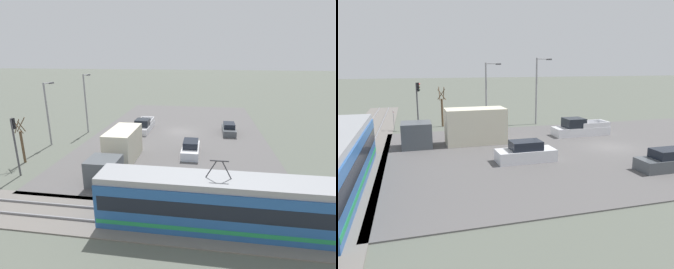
# 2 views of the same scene
# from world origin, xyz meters

# --- Properties ---
(ground_plane) EXTENTS (320.00, 320.00, 0.00)m
(ground_plane) POSITION_xyz_m (0.00, 0.00, 0.00)
(ground_plane) COLOR #565B51
(road_surface) EXTENTS (22.26, 38.03, 0.08)m
(road_surface) POSITION_xyz_m (0.00, 0.00, 0.04)
(road_surface) COLOR #565454
(road_surface) RESTS_ON ground
(rail_bed) EXTENTS (68.03, 4.40, 0.22)m
(rail_bed) POSITION_xyz_m (0.00, 20.76, 0.05)
(rail_bed) COLOR slate
(rail_bed) RESTS_ON ground
(light_rail_tram) EXTENTS (14.79, 2.66, 4.46)m
(light_rail_tram) POSITION_xyz_m (-4.43, 20.76, 1.69)
(light_rail_tram) COLOR #235193
(light_rail_tram) RESTS_ON ground
(box_truck) EXTENTS (2.61, 9.19, 3.22)m
(box_truck) POSITION_xyz_m (4.63, 12.27, 1.57)
(box_truck) COLOR #4C5156
(box_truck) RESTS_ON ground
(pickup_truck) EXTENTS (2.01, 5.76, 1.78)m
(pickup_truck) POSITION_xyz_m (5.15, 0.11, 0.75)
(pickup_truck) COLOR silver
(pickup_truck) RESTS_ON ground
(sedan_car_0) EXTENTS (1.80, 4.42, 1.56)m
(sedan_car_0) POSITION_xyz_m (-2.04, 8.54, 0.72)
(sedan_car_0) COLOR silver
(sedan_car_0) RESTS_ON ground
(sedan_car_1) EXTENTS (1.70, 4.40, 1.45)m
(sedan_car_1) POSITION_xyz_m (-6.70, -0.16, 0.68)
(sedan_car_1) COLOR #4C5156
(sedan_car_1) RESTS_ON ground
(traffic_light_pole) EXTENTS (0.28, 0.47, 5.25)m
(traffic_light_pole) POSITION_xyz_m (12.77, 15.78, 3.40)
(traffic_light_pole) COLOR #47474C
(traffic_light_pole) RESTS_ON ground
(street_tree) EXTENTS (1.10, 0.92, 4.65)m
(street_tree) POSITION_xyz_m (14.35, 13.05, 2.12)
(street_tree) COLOR brown
(street_tree) RESTS_ON ground
(street_lamp_near_crossing) EXTENTS (0.36, 1.95, 7.40)m
(street_lamp_near_crossing) POSITION_xyz_m (14.80, 7.42, 4.31)
(street_lamp_near_crossing) COLOR gray
(street_lamp_near_crossing) RESTS_ON ground
(street_lamp_mid_block) EXTENTS (0.36, 1.95, 7.95)m
(street_lamp_mid_block) POSITION_xyz_m (12.74, 1.70, 4.60)
(street_lamp_mid_block) COLOR gray
(street_lamp_mid_block) RESTS_ON ground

